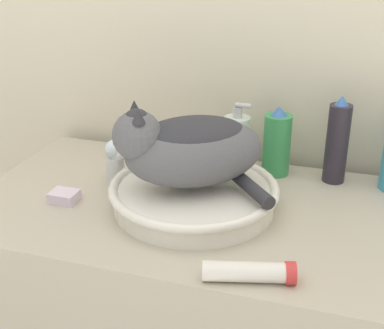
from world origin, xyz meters
The scene contains 9 objects.
wall_back centered at (0.00, 0.61, 1.20)m, with size 8.00×0.05×2.40m.
sink_basin centered at (-0.05, 0.27, 0.89)m, with size 0.37×0.37×0.06m.
cat centered at (-0.06, 0.26, 1.00)m, with size 0.35×0.30×0.19m.
faucet centered at (-0.26, 0.33, 0.92)m, with size 0.12×0.06×0.13m.
hairspray_can_black centered at (0.23, 0.50, 0.95)m, with size 0.05×0.05×0.21m.
soap_pump_bottle centered at (-0.01, 0.50, 0.93)m, with size 0.06×0.06×0.17m.
spray_bottle_trigger centered at (0.09, 0.50, 0.94)m, with size 0.07×0.07×0.17m.
cream_tube centered at (0.12, 0.05, 0.87)m, with size 0.16×0.08×0.04m.
soap_bar centered at (-0.33, 0.21, 0.87)m, with size 0.06×0.05×0.02m.
Camera 1 is at (0.26, -0.71, 1.42)m, focal length 50.00 mm.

